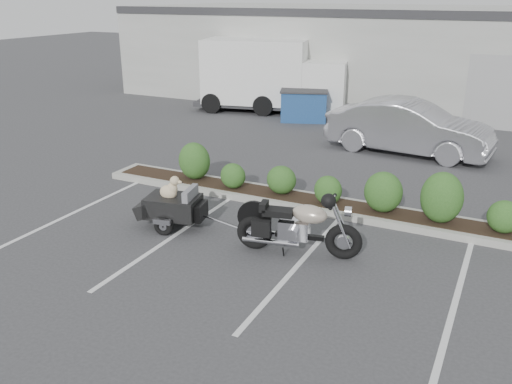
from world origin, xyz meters
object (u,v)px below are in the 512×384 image
at_px(sedan, 409,127).
at_px(dumpster, 304,105).
at_px(delivery_truck, 272,77).
at_px(motorcycle, 298,227).
at_px(pet_trailer, 173,205).

relative_size(sedan, dumpster, 2.33).
distance_m(sedan, delivery_truck, 7.37).
height_order(dumpster, delivery_truck, delivery_truck).
bearing_deg(motorcycle, delivery_truck, 105.07).
height_order(motorcycle, pet_trailer, motorcycle).
relative_size(motorcycle, pet_trailer, 1.23).
bearing_deg(delivery_truck, dumpster, -42.68).
xyz_separation_m(pet_trailer, dumpster, (-1.25, 10.52, 0.11)).
height_order(pet_trailer, dumpster, dumpster).
bearing_deg(motorcycle, dumpster, 99.31).
bearing_deg(sedan, motorcycle, -177.58).
distance_m(motorcycle, dumpster, 11.28).
xyz_separation_m(sedan, delivery_truck, (-6.27, 3.83, 0.57)).
bearing_deg(delivery_truck, sedan, -43.70).
relative_size(sedan, delivery_truck, 0.74).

